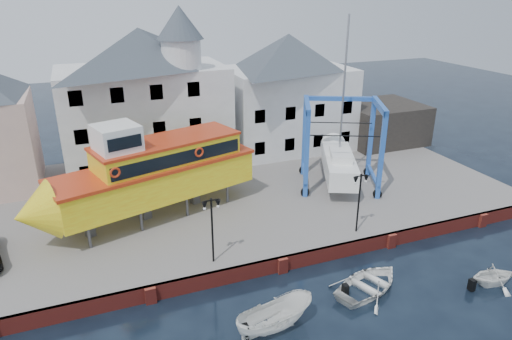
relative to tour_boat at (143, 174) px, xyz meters
name	(u,v)px	position (x,y,z in m)	size (l,w,h in m)	color
ground	(282,272)	(6.85, -8.22, -4.37)	(140.00, 140.00, 0.00)	black
hardstanding	(227,194)	(6.85, 2.78, -3.87)	(44.00, 22.00, 1.00)	slate
quay_wall	(282,264)	(6.85, -8.11, -3.87)	(44.00, 0.47, 1.00)	maroon
building_white_main	(146,98)	(1.98, 10.17, 2.97)	(14.00, 8.30, 14.00)	silver
building_white_right	(287,92)	(15.85, 10.78, 2.23)	(12.00, 8.00, 11.20)	silver
shed_dark	(381,123)	(25.85, 8.78, -1.37)	(8.00, 7.00, 4.00)	black
lamp_post_left	(212,214)	(2.85, -7.02, -0.20)	(1.12, 0.32, 4.20)	black
lamp_post_right	(360,188)	(12.85, -7.02, -0.20)	(1.12, 0.32, 4.20)	black
tour_boat	(143,174)	(0.00, 0.00, 0.00)	(16.85, 8.49, 7.15)	#59595E
travel_lift	(338,156)	(15.99, 0.85, -1.12)	(7.75, 9.06, 13.48)	blue
motorboat_a	(275,329)	(4.41, -12.68, -4.37)	(1.66, 4.41, 1.70)	white
motorboat_b	(368,289)	(10.82, -11.63, -4.37)	(3.41, 4.78, 0.99)	white
motorboat_c	(492,284)	(17.87, -13.88, -4.37)	(2.46, 2.85, 1.50)	white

